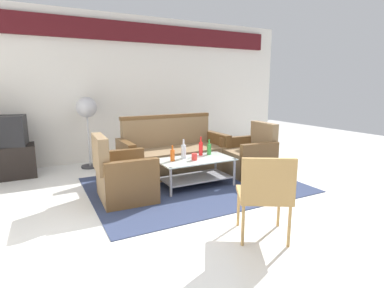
% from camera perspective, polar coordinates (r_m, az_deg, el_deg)
% --- Properties ---
extents(ground_plane, '(14.00, 14.00, 0.00)m').
position_cam_1_polar(ground_plane, '(3.93, 6.70, -11.00)').
color(ground_plane, white).
extents(wall_back, '(6.52, 0.19, 2.80)m').
position_cam_1_polar(wall_back, '(6.40, -8.83, 10.92)').
color(wall_back, silver).
rests_on(wall_back, ground).
extents(rug, '(2.98, 2.24, 0.01)m').
position_cam_1_polar(rug, '(4.58, 0.38, -7.64)').
color(rug, '#2D3856').
rests_on(rug, ground).
extents(couch, '(1.82, 0.78, 0.96)m').
position_cam_1_polar(couch, '(5.12, -3.42, -2.03)').
color(couch, '#7F6647').
rests_on(couch, rug).
extents(armchair_left, '(0.73, 0.79, 0.85)m').
position_cam_1_polar(armchair_left, '(4.05, -12.73, -6.22)').
color(armchair_left, '#7F6647').
rests_on(armchair_left, rug).
extents(armchair_right, '(0.75, 0.81, 0.85)m').
position_cam_1_polar(armchair_right, '(5.13, 10.68, -2.52)').
color(armchair_right, '#7F6647').
rests_on(armchair_right, rug).
extents(coffee_table, '(1.10, 0.60, 0.40)m').
position_cam_1_polar(coffee_table, '(4.47, 0.66, -4.55)').
color(coffee_table, silver).
rests_on(coffee_table, rug).
extents(bottle_red, '(0.06, 0.06, 0.29)m').
position_cam_1_polar(bottle_red, '(4.64, 1.66, -0.80)').
color(bottle_red, red).
rests_on(bottle_red, coffee_table).
extents(bottle_orange, '(0.06, 0.06, 0.23)m').
position_cam_1_polar(bottle_orange, '(4.30, -3.68, -2.09)').
color(bottle_orange, '#D85919').
rests_on(bottle_orange, coffee_table).
extents(bottle_green, '(0.07, 0.07, 0.23)m').
position_cam_1_polar(bottle_green, '(4.70, 3.22, -0.92)').
color(bottle_green, '#2D8C38').
rests_on(bottle_green, coffee_table).
extents(bottle_clear, '(0.07, 0.07, 0.29)m').
position_cam_1_polar(bottle_clear, '(4.44, -1.58, -1.35)').
color(bottle_clear, silver).
rests_on(bottle_clear, coffee_table).
extents(cup, '(0.08, 0.08, 0.10)m').
position_cam_1_polar(cup, '(4.35, 0.45, -2.41)').
color(cup, red).
rests_on(cup, coffee_table).
extents(tv_stand, '(0.80, 0.50, 0.52)m').
position_cam_1_polar(tv_stand, '(5.70, -31.24, -2.88)').
color(tv_stand, black).
rests_on(tv_stand, ground).
extents(television, '(0.65, 0.51, 0.48)m').
position_cam_1_polar(television, '(5.61, -31.74, 2.10)').
color(television, black).
rests_on(television, tv_stand).
extents(pedestal_fan, '(0.36, 0.36, 1.27)m').
position_cam_1_polar(pedestal_fan, '(5.68, -19.12, 5.79)').
color(pedestal_fan, '#2D2D33').
rests_on(pedestal_fan, ground).
extents(wicker_chair, '(0.66, 0.66, 0.84)m').
position_cam_1_polar(wicker_chair, '(2.95, 13.55, -8.54)').
color(wicker_chair, '#AD844C').
rests_on(wicker_chair, ground).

